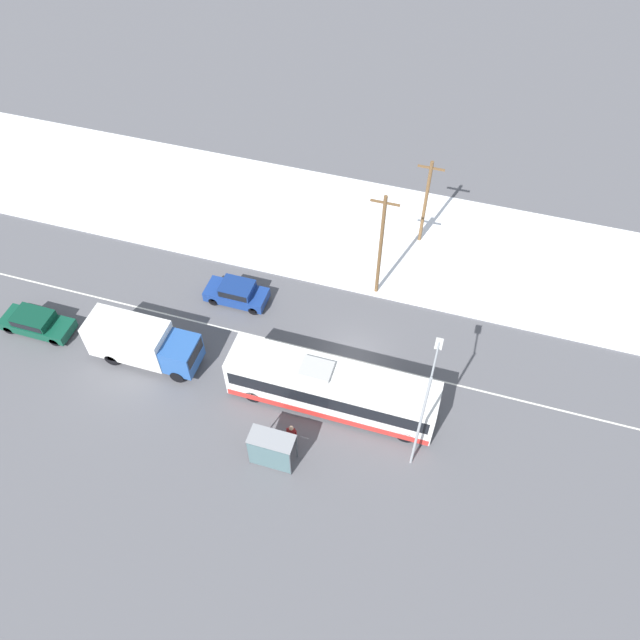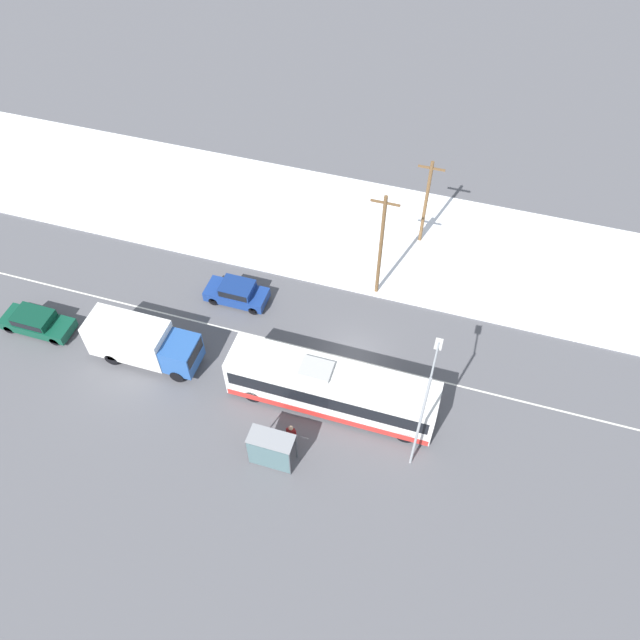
# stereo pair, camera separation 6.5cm
# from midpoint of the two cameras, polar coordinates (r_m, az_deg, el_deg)

# --- Properties ---
(ground_plane) EXTENTS (120.00, 120.00, 0.00)m
(ground_plane) POSITION_cam_midpoint_polar(r_m,az_deg,el_deg) (39.13, 3.07, -3.65)
(ground_plane) COLOR #56565B
(snow_lot) EXTENTS (80.00, 11.75, 0.12)m
(snow_lot) POSITION_cam_midpoint_polar(r_m,az_deg,el_deg) (46.57, 6.75, 7.38)
(snow_lot) COLOR white
(snow_lot) RESTS_ON ground_plane
(lane_marking_center) EXTENTS (60.00, 0.12, 0.00)m
(lane_marking_center) POSITION_cam_midpoint_polar(r_m,az_deg,el_deg) (39.13, 3.07, -3.65)
(lane_marking_center) COLOR silver
(lane_marking_center) RESTS_ON ground_plane
(city_bus) EXTENTS (12.15, 2.57, 3.28)m
(city_bus) POSITION_cam_midpoint_polar(r_m,az_deg,el_deg) (35.97, 1.09, -6.27)
(city_bus) COLOR white
(city_bus) RESTS_ON ground_plane
(box_truck) EXTENTS (6.87, 2.30, 2.91)m
(box_truck) POSITION_cam_midpoint_polar(r_m,az_deg,el_deg) (39.42, -15.97, -1.90)
(box_truck) COLOR silver
(box_truck) RESTS_ON ground_plane
(sedan_car) EXTENTS (4.15, 1.80, 1.54)m
(sedan_car) POSITION_cam_midpoint_polar(r_m,az_deg,el_deg) (41.90, -7.57, 2.55)
(sedan_car) COLOR navy
(sedan_car) RESTS_ON ground_plane
(parked_car_near_truck) EXTENTS (4.66, 1.80, 1.43)m
(parked_car_near_truck) POSITION_cam_midpoint_polar(r_m,az_deg,el_deg) (43.91, -24.49, -0.10)
(parked_car_near_truck) COLOR #0F4733
(parked_car_near_truck) RESTS_ON ground_plane
(pedestrian_at_stop) EXTENTS (0.60, 0.27, 1.67)m
(pedestrian_at_stop) POSITION_cam_midpoint_polar(r_m,az_deg,el_deg) (35.18, -2.60, -10.25)
(pedestrian_at_stop) COLOR #23232D
(pedestrian_at_stop) RESTS_ON ground_plane
(bus_shelter) EXTENTS (2.48, 1.20, 2.40)m
(bus_shelter) POSITION_cam_midpoint_polar(r_m,az_deg,el_deg) (34.03, -4.55, -11.71)
(bus_shelter) COLOR gray
(bus_shelter) RESTS_ON ground_plane
(streetlamp) EXTENTS (0.36, 2.58, 8.30)m
(streetlamp) POSITION_cam_midpoint_polar(r_m,az_deg,el_deg) (31.57, 9.52, -7.81)
(streetlamp) COLOR #9EA3A8
(streetlamp) RESTS_ON ground_plane
(utility_pole_roadside) EXTENTS (1.80, 0.24, 8.31)m
(utility_pole_roadside) POSITION_cam_midpoint_polar(r_m,az_deg,el_deg) (39.73, 5.64, 6.77)
(utility_pole_roadside) COLOR brown
(utility_pole_roadside) RESTS_ON ground_plane
(utility_pole_snowlot) EXTENTS (1.80, 0.24, 7.00)m
(utility_pole_snowlot) POSITION_cam_midpoint_polar(r_m,az_deg,el_deg) (44.36, 9.71, 10.61)
(utility_pole_snowlot) COLOR brown
(utility_pole_snowlot) RESTS_ON ground_plane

